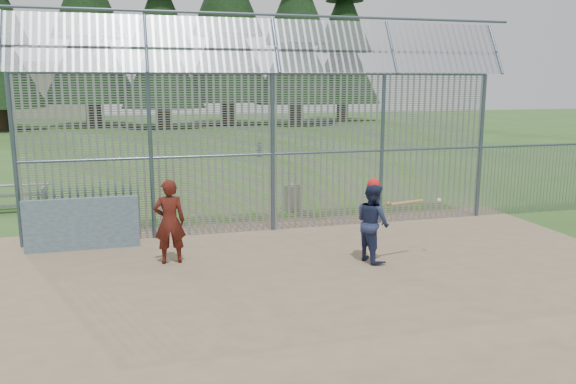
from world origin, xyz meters
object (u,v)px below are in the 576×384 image
object	(u,v)px
batter	(373,223)
onlooker	(170,222)
trash_can	(292,198)
dugout_wall	(82,224)

from	to	relation	value
batter	onlooker	distance (m)	4.28
batter	trash_can	world-z (taller)	batter
dugout_wall	batter	bearing A→B (deg)	-22.13
batter	onlooker	world-z (taller)	onlooker
batter	dugout_wall	bearing A→B (deg)	55.80
batter	trash_can	bearing A→B (deg)	-8.31
batter	onlooker	bearing A→B (deg)	64.75
trash_can	dugout_wall	bearing A→B (deg)	-154.30
onlooker	trash_can	bearing A→B (deg)	-133.64
dugout_wall	onlooker	xyz separation A→B (m)	(1.88, -1.48, 0.30)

